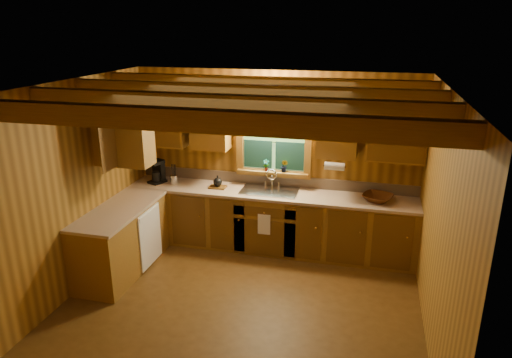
{
  "coord_description": "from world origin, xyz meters",
  "views": [
    {
      "loc": [
        1.35,
        -4.58,
        3.21
      ],
      "look_at": [
        0.0,
        0.8,
        1.35
      ],
      "focal_mm": 32.53,
      "sensor_mm": 36.0,
      "label": 1
    }
  ],
  "objects_px": {
    "sink": "(269,194)",
    "wicker_basket": "(378,198)",
    "cutting_board": "(218,187)",
    "coffee_maker": "(157,171)"
  },
  "relations": [
    {
      "from": "sink",
      "to": "coffee_maker",
      "type": "relative_size",
      "value": 2.34
    },
    {
      "from": "sink",
      "to": "coffee_maker",
      "type": "height_order",
      "value": "coffee_maker"
    },
    {
      "from": "sink",
      "to": "wicker_basket",
      "type": "relative_size",
      "value": 2.06
    },
    {
      "from": "coffee_maker",
      "to": "wicker_basket",
      "type": "xyz_separation_m",
      "value": [
        3.27,
        -0.02,
        -0.12
      ]
    },
    {
      "from": "cutting_board",
      "to": "sink",
      "type": "bearing_deg",
      "value": 2.49
    },
    {
      "from": "sink",
      "to": "wicker_basket",
      "type": "bearing_deg",
      "value": -0.94
    },
    {
      "from": "sink",
      "to": "wicker_basket",
      "type": "xyz_separation_m",
      "value": [
        1.52,
        -0.03,
        0.09
      ]
    },
    {
      "from": "sink",
      "to": "cutting_board",
      "type": "relative_size",
      "value": 3.33
    },
    {
      "from": "wicker_basket",
      "to": "cutting_board",
      "type": "bearing_deg",
      "value": -179.8
    },
    {
      "from": "wicker_basket",
      "to": "sink",
      "type": "bearing_deg",
      "value": 179.06
    }
  ]
}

